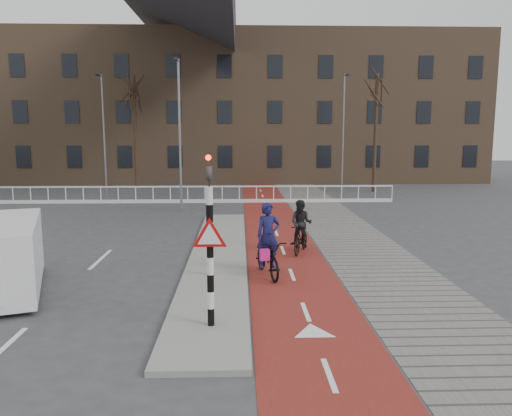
{
  "coord_description": "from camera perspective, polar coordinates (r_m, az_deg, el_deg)",
  "views": [
    {
      "loc": [
        -0.01,
        -11.85,
        4.06
      ],
      "look_at": [
        0.57,
        5.0,
        1.5
      ],
      "focal_mm": 35.0,
      "sensor_mm": 36.0,
      "label": 1
    }
  ],
  "objects": [
    {
      "name": "streetlight_left",
      "position": [
        34.58,
        -16.97,
        7.98
      ],
      "size": [
        0.12,
        0.12,
        7.76
      ],
      "primitive_type": "cylinder",
      "color": "slate",
      "rests_on": "ground"
    },
    {
      "name": "cyclist_near",
      "position": [
        14.2,
        1.39,
        -5.0
      ],
      "size": [
        1.15,
        2.15,
        2.1
      ],
      "rotation": [
        0.0,
        0.0,
        0.23
      ],
      "color": "black",
      "rests_on": "bike_lane"
    },
    {
      "name": "van",
      "position": [
        14.21,
        -27.02,
        -4.88
      ],
      "size": [
        3.02,
        4.62,
        1.84
      ],
      "rotation": [
        0.0,
        0.0,
        0.33
      ],
      "color": "silver",
      "rests_on": "ground"
    },
    {
      "name": "bollard",
      "position": [
        14.01,
        -5.32,
        -6.12
      ],
      "size": [
        0.12,
        0.12,
        0.76
      ],
      "primitive_type": "cylinder",
      "color": "#FFF40E",
      "rests_on": "curb_island"
    },
    {
      "name": "tree_mid",
      "position": [
        37.94,
        -13.63,
        8.42
      ],
      "size": [
        0.28,
        0.28,
        8.14
      ],
      "primitive_type": "cylinder",
      "color": "black",
      "rests_on": "ground"
    },
    {
      "name": "curb_island",
      "position": [
        16.36,
        -4.34,
        -5.54
      ],
      "size": [
        1.8,
        16.0,
        0.12
      ],
      "primitive_type": "cube",
      "color": "gray",
      "rests_on": "ground"
    },
    {
      "name": "bike_lane",
      "position": [
        22.27,
        1.96,
        -1.86
      ],
      "size": [
        2.5,
        60.0,
        0.01
      ],
      "primitive_type": "cube",
      "color": "maroon",
      "rests_on": "ground"
    },
    {
      "name": "streetlight_right",
      "position": [
        34.86,
        9.93,
        8.35
      ],
      "size": [
        0.12,
        0.12,
        7.92
      ],
      "primitive_type": "cylinder",
      "color": "slate",
      "rests_on": "ground"
    },
    {
      "name": "railing",
      "position": [
        29.52,
        -11.67,
        1.15
      ],
      "size": [
        28.0,
        0.1,
        0.99
      ],
      "color": "silver",
      "rests_on": "ground"
    },
    {
      "name": "traffic_signal",
      "position": [
        10.06,
        -5.3,
        -3.29
      ],
      "size": [
        0.8,
        0.8,
        3.68
      ],
      "color": "black",
      "rests_on": "curb_island"
    },
    {
      "name": "townhouse_row",
      "position": [
        44.11,
        -6.0,
        13.48
      ],
      "size": [
        46.0,
        10.0,
        15.9
      ],
      "color": "#7F6047",
      "rests_on": "ground"
    },
    {
      "name": "cyclist_far",
      "position": [
        16.92,
        5.17,
        -2.65
      ],
      "size": [
        1.04,
        1.72,
        1.81
      ],
      "rotation": [
        0.0,
        0.0,
        -0.37
      ],
      "color": "black",
      "rests_on": "bike_lane"
    },
    {
      "name": "tree_right",
      "position": [
        35.34,
        13.48,
        8.3
      ],
      "size": [
        0.24,
        0.24,
        7.99
      ],
      "primitive_type": "cylinder",
      "color": "black",
      "rests_on": "ground"
    },
    {
      "name": "sidewalk",
      "position": [
        22.64,
        9.05,
        -1.79
      ],
      "size": [
        3.0,
        60.0,
        0.01
      ],
      "primitive_type": "cube",
      "color": "slate",
      "rests_on": "ground"
    },
    {
      "name": "ground",
      "position": [
        12.53,
        -1.84,
        -10.29
      ],
      "size": [
        120.0,
        120.0,
        0.0
      ],
      "primitive_type": "plane",
      "color": "#38383A",
      "rests_on": "ground"
    },
    {
      "name": "streetlight_near",
      "position": [
        25.82,
        -8.69,
        8.04
      ],
      "size": [
        0.12,
        0.12,
        7.67
      ],
      "primitive_type": "cylinder",
      "color": "slate",
      "rests_on": "ground"
    }
  ]
}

